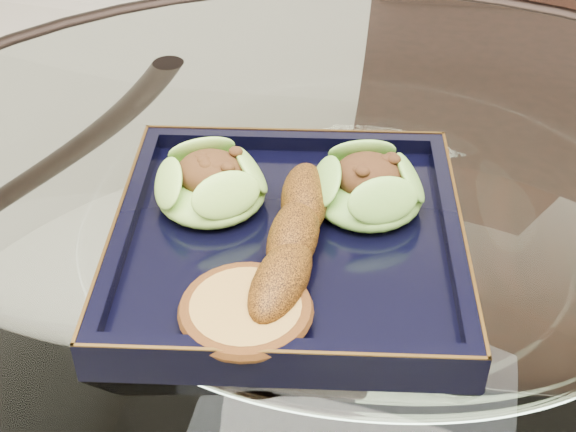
# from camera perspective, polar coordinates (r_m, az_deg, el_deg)

# --- Properties ---
(dining_table) EXTENTS (1.13, 1.13, 0.77)m
(dining_table) POSITION_cam_1_polar(r_m,az_deg,el_deg) (0.75, 4.62, -12.68)
(dining_table) COLOR white
(dining_table) RESTS_ON ground
(dining_chair) EXTENTS (0.48, 0.48, 0.98)m
(dining_chair) POSITION_cam_1_polar(r_m,az_deg,el_deg) (1.20, 15.48, 4.82)
(dining_chair) COLOR black
(dining_chair) RESTS_ON ground
(navy_plate) EXTENTS (0.32, 0.32, 0.02)m
(navy_plate) POSITION_cam_1_polar(r_m,az_deg,el_deg) (0.63, 0.00, -2.14)
(navy_plate) COLOR black
(navy_plate) RESTS_ON dining_table
(lettuce_wrap_left) EXTENTS (0.11, 0.11, 0.03)m
(lettuce_wrap_left) POSITION_cam_1_polar(r_m,az_deg,el_deg) (0.65, -5.50, 2.06)
(lettuce_wrap_left) COLOR #6AA32F
(lettuce_wrap_left) RESTS_ON navy_plate
(lettuce_wrap_right) EXTENTS (0.09, 0.09, 0.03)m
(lettuce_wrap_right) POSITION_cam_1_polar(r_m,az_deg,el_deg) (0.65, 5.67, 1.84)
(lettuce_wrap_right) COLOR #50932A
(lettuce_wrap_right) RESTS_ON navy_plate
(roasted_plantain) EXTENTS (0.05, 0.18, 0.03)m
(roasted_plantain) POSITION_cam_1_polar(r_m,az_deg,el_deg) (0.60, 0.39, -1.48)
(roasted_plantain) COLOR #66370A
(roasted_plantain) RESTS_ON navy_plate
(crumb_patty) EXTENTS (0.10, 0.10, 0.02)m
(crumb_patty) POSITION_cam_1_polar(r_m,az_deg,el_deg) (0.55, -3.01, -6.87)
(crumb_patty) COLOR #A47C36
(crumb_patty) RESTS_ON navy_plate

